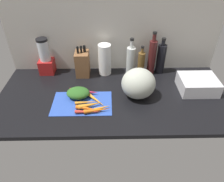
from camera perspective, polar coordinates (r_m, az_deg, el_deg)
The scene contains 23 objects.
ground_plane at distance 155.75cm, azimuth 0.71°, elevation -1.27°, with size 170.00×80.00×3.00cm, color black.
wall_back at distance 173.36cm, azimuth 0.41°, elevation 15.00°, with size 170.00×3.00×60.00cm, color #BCB7AD.
cutting_board at distance 147.78cm, azimuth -8.11°, elevation -3.24°, with size 41.11×25.84×0.80cm, color #2D51B7.
carrot_0 at distance 140.42cm, azimuth -6.77°, elevation -4.69°, with size 2.76×2.76×15.45cm, color orange.
carrot_1 at distance 145.71cm, azimuth -6.98°, elevation -3.04°, with size 2.17×2.17×15.54cm, color orange.
carrot_2 at distance 140.37cm, azimuth -2.58°, elevation -4.53°, with size 2.41×2.41×11.15cm, color orange.
carrot_3 at distance 156.62cm, azimuth -9.57°, elevation -0.10°, with size 2.02×2.02×11.75cm, color red.
carrot_4 at distance 138.13cm, azimuth -6.53°, elevation -5.62°, with size 2.38×2.38×17.00cm, color red.
carrot_5 at distance 153.48cm, azimuth -5.62°, elevation -0.35°, with size 2.99×2.99×10.30cm, color #B2264C.
carrot_6 at distance 146.68cm, azimuth -4.26°, elevation -2.46°, with size 2.40×2.40×16.92cm, color orange.
carrot_7 at distance 151.24cm, azimuth -6.12°, elevation -1.16°, with size 2.48×2.48×13.78cm, color orange.
carrot_8 at distance 142.29cm, azimuth -5.86°, elevation -3.74°, with size 3.51×3.51×16.37cm, color orange.
carrot_9 at distance 138.28cm, azimuth -4.05°, elevation -5.21°, with size 2.96×2.96×17.62cm, color orange.
carrot_greens_pile at distance 150.87cm, azimuth -9.19°, elevation -0.52°, with size 16.38×12.60×6.93cm, color #2D6023.
winter_squash at distance 147.51cm, azimuth 7.17°, elevation 2.02°, with size 23.83×21.77×22.20cm, color #B2B7A8.
knife_block at distance 173.28cm, azimuth -8.01°, elevation 7.39°, with size 10.77×13.24×25.71cm.
blender_appliance at distance 181.58cm, azimuth -17.58°, elevation 8.37°, with size 11.72×11.72×30.23cm.
paper_towel_roll at distance 172.53cm, azimuth -1.99°, elevation 8.55°, with size 10.32×10.32×25.63cm, color white.
bottle_0 at distance 174.15cm, azimuth 5.11°, elevation 8.45°, with size 7.20×7.20×30.62cm.
bottle_1 at distance 174.18cm, azimuth 7.90°, elevation 7.52°, with size 5.68×5.68×25.19cm.
bottle_2 at distance 174.19cm, azimuth 10.78°, elevation 9.13°, with size 6.21×6.21×36.14cm.
bottle_3 at distance 178.69cm, azimuth 13.14°, elevation 8.62°, with size 7.20×7.20×30.38cm.
dish_rack at distance 168.68cm, azimuth 22.23°, elevation 1.72°, with size 27.09×22.42×10.15cm, color silver.
Camera 1 is at (-4.26, -122.14, 95.05)cm, focal length 33.70 mm.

